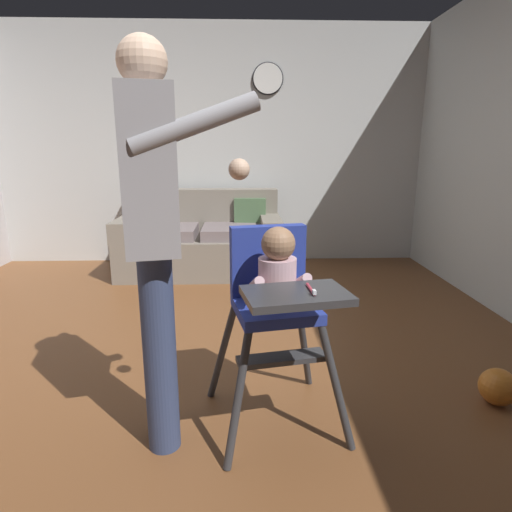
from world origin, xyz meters
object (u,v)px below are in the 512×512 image
Objects in this scene: high_chair at (276,289)px; adult_standing at (154,231)px; couch at (202,241)px; toy_ball at (498,387)px; wall_clock at (268,79)px.

adult_standing reaches higher than high_chair.
couch is at bearing -178.45° from high_chair.
adult_standing reaches higher than couch.
adult_standing is (-0.51, -0.11, 0.29)m from high_chair.
couch is at bearing 79.50° from adult_standing.
adult_standing is 8.94× the size of toy_ball.
adult_standing reaches higher than toy_ball.
couch is 2.83m from adult_standing.
adult_standing is at bearing 1.41° from couch.
toy_ball is at bearing -71.41° from wall_clock.
high_chair is 3.41m from wall_clock.
couch is at bearing 124.39° from toy_ball.
adult_standing is 3.47m from wall_clock.
toy_ball is (1.75, -2.55, -0.24)m from couch.
high_chair reaches higher than couch.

